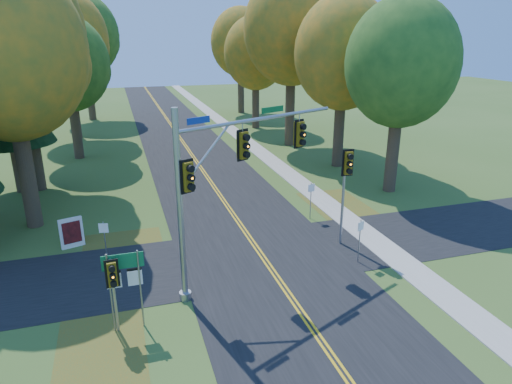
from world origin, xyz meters
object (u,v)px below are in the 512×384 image
object	(u,v)px
traffic_mast	(224,172)
route_sign_cluster	(124,275)
info_kiosk	(72,233)
east_signal_pole	(347,174)

from	to	relation	value
traffic_mast	route_sign_cluster	distance (m)	5.57
traffic_mast	info_kiosk	distance (m)	9.80
info_kiosk	east_signal_pole	bearing A→B (deg)	-33.57
traffic_mast	east_signal_pole	bearing A→B (deg)	-8.80
route_sign_cluster	info_kiosk	world-z (taller)	route_sign_cluster
route_sign_cluster	traffic_mast	bearing A→B (deg)	26.76
east_signal_pole	traffic_mast	bearing A→B (deg)	-161.41
east_signal_pole	route_sign_cluster	size ratio (longest dim) A/B	1.63
traffic_mast	info_kiosk	bearing A→B (deg)	115.15
east_signal_pole	info_kiosk	world-z (taller)	east_signal_pole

